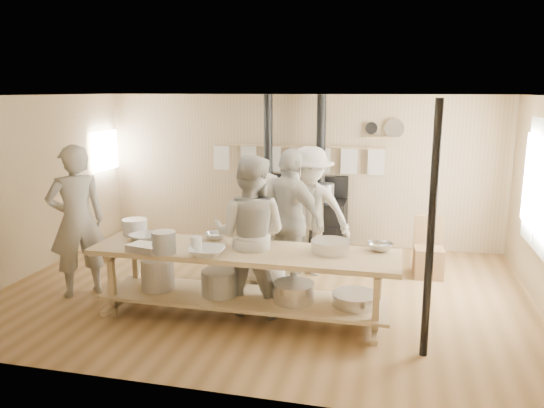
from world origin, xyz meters
name	(u,v)px	position (x,y,z in m)	size (l,w,h in m)	color
ground	(263,291)	(0.00, 0.00, 0.00)	(7.00, 7.00, 0.00)	brown
room_shell	(262,172)	(0.00, 0.00, 1.62)	(7.00, 7.00, 7.00)	tan
window_right	(541,185)	(3.47, 0.60, 1.50)	(0.09, 1.50, 1.65)	beige
left_opening	(105,151)	(-3.45, 2.00, 1.60)	(0.00, 0.90, 0.90)	white
stove	(293,218)	(-0.01, 2.12, 0.52)	(1.90, 0.75, 2.60)	black
towel_rail	(297,156)	(0.00, 2.40, 1.56)	(3.00, 0.04, 0.47)	#A18B5C
back_wall_shelf	(384,131)	(1.46, 2.43, 2.00)	(0.63, 0.14, 0.32)	#A18B5C
prep_table	(243,276)	(-0.01, -0.90, 0.52)	(3.60, 0.90, 0.85)	#A18B5C
support_post	(431,233)	(2.05, -1.35, 1.30)	(0.08, 0.08, 2.60)	black
cook_far_left	(77,221)	(-2.32, -0.67, 1.00)	(0.73, 0.48, 2.00)	#AEA89A
cook_left	(250,235)	(0.02, -0.67, 0.97)	(0.94, 0.73, 1.93)	#AEA89A
cook_center	(266,229)	(-0.03, 0.29, 0.78)	(0.77, 0.50, 1.57)	#AEA89A
cook_right	(291,221)	(0.35, 0.17, 0.96)	(1.13, 0.47, 1.92)	#AEA89A
cook_by_window	(310,211)	(0.49, 0.86, 0.94)	(1.22, 0.70, 1.88)	#AEA89A
chair	(428,259)	(2.20, 1.12, 0.26)	(0.43, 0.43, 0.88)	brown
bowl_white_a	(145,237)	(-1.29, -0.83, 0.89)	(0.36, 0.36, 0.09)	white
bowl_steel_a	(215,236)	(-0.46, -0.57, 0.89)	(0.27, 0.27, 0.08)	silver
bowl_white_b	(207,252)	(-0.33, -1.23, 0.90)	(0.41, 0.41, 0.10)	white
bowl_steel_b	(380,247)	(1.55, -0.57, 0.90)	(0.29, 0.29, 0.09)	silver
roasting_pan	(146,248)	(-1.07, -1.23, 0.89)	(0.38, 0.26, 0.09)	#B2B2B7
mixing_bowl_large	(330,246)	(1.00, -0.77, 0.92)	(0.44, 0.44, 0.14)	silver
bucket_galv	(164,242)	(-0.84, -1.23, 0.97)	(0.27, 0.27, 0.25)	gray
deep_bowl_enamel	(135,227)	(-1.55, -0.57, 0.95)	(0.32, 0.32, 0.20)	white
pitcher	(196,245)	(-0.48, -1.16, 0.95)	(0.13, 0.13, 0.20)	white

